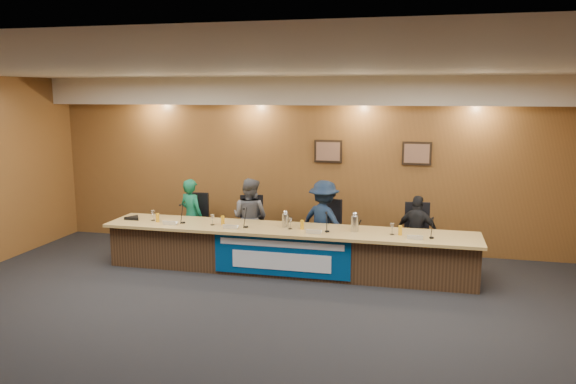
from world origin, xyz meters
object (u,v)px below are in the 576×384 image
object	(u,v)px
office_chair_b	(252,230)
office_chair_c	(325,234)
panelist_d	(417,232)
office_chair_d	(417,239)
dais_body	(287,251)
carafe_right	(355,224)
speakerphone	(133,218)
carafe_mid	(285,220)
panelist_b	(250,218)
panelist_c	(324,222)
office_chair_a	(194,226)
panelist_a	(192,216)
banner	(281,256)

from	to	relation	value
office_chair_b	office_chair_c	distance (m)	1.34
panelist_d	office_chair_d	xyz separation A→B (m)	(0.00, 0.10, -0.14)
dais_body	panelist_d	distance (m)	2.19
carafe_right	speakerphone	world-z (taller)	carafe_right
panelist_d	office_chair_c	bearing A→B (deg)	11.52
office_chair_c	carafe_mid	world-z (taller)	carafe_mid
panelist_b	office_chair_c	size ratio (longest dim) A/B	2.98
speakerphone	dais_body	bearing A→B (deg)	1.06
panelist_d	office_chair_b	distance (m)	2.92
office_chair_b	panelist_b	bearing A→B (deg)	-106.92
office_chair_b	carafe_right	size ratio (longest dim) A/B	1.89
panelist_c	office_chair_a	size ratio (longest dim) A/B	3.00
office_chair_a	office_chair_b	distance (m)	1.12
panelist_d	office_chair_b	world-z (taller)	panelist_d
office_chair_a	carafe_mid	xyz separation A→B (m)	(1.93, -0.75, 0.38)
dais_body	carafe_mid	distance (m)	0.51
panelist_a	office_chair_c	size ratio (longest dim) A/B	2.88
office_chair_a	panelist_a	bearing A→B (deg)	-91.56
panelist_d	carafe_right	xyz separation A→B (m)	(-0.97, -0.69, 0.25)
panelist_b	panelist_a	bearing A→B (deg)	15.75
carafe_right	speakerphone	bearing A→B (deg)	-179.53
carafe_right	office_chair_b	bearing A→B (deg)	157.93
office_chair_b	dais_body	bearing A→B (deg)	-59.26
dais_body	office_chair_d	distance (m)	2.21
office_chair_b	speakerphone	xyz separation A→B (m)	(-1.89, -0.82, 0.30)
carafe_mid	carafe_right	xyz separation A→B (m)	(1.14, -0.04, 0.02)
office_chair_a	speakerphone	bearing A→B (deg)	-134.75
banner	panelist_d	xyz separation A→B (m)	(2.07, 1.09, 0.24)
panelist_d	office_chair_c	size ratio (longest dim) A/B	2.59
panelist_b	panelist_d	distance (m)	2.92
banner	office_chair_b	distance (m)	1.46
office_chair_b	carafe_right	distance (m)	2.14
office_chair_d	carafe_right	world-z (taller)	carafe_right
office_chair_c	carafe_right	distance (m)	1.08
panelist_b	office_chair_b	world-z (taller)	panelist_b
office_chair_d	speakerphone	bearing A→B (deg)	-174.47
panelist_d	office_chair_d	world-z (taller)	panelist_d
office_chair_a	speakerphone	world-z (taller)	speakerphone
banner	dais_body	bearing A→B (deg)	90.00
office_chair_a	office_chair_b	xyz separation A→B (m)	(1.12, 0.00, 0.00)
panelist_a	office_chair_c	distance (m)	2.47
dais_body	office_chair_a	size ratio (longest dim) A/B	12.50
panelist_a	carafe_mid	xyz separation A→B (m)	(1.93, -0.65, 0.17)
panelist_d	carafe_mid	bearing A→B (deg)	32.32
office_chair_b	speakerphone	world-z (taller)	speakerphone
panelist_b	carafe_right	size ratio (longest dim) A/B	5.65
panelist_b	office_chair_a	bearing A→B (deg)	10.65
panelist_b	carafe_right	bearing A→B (deg)	176.25
panelist_b	carafe_mid	distance (m)	1.05
carafe_right	speakerphone	distance (m)	3.84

